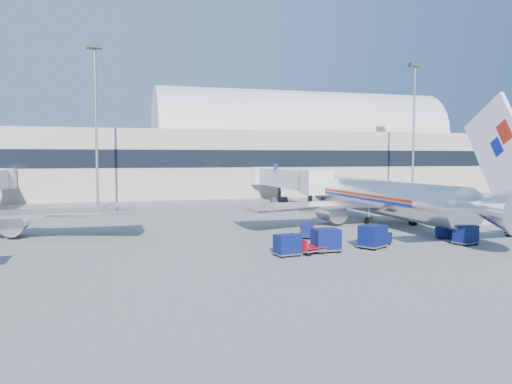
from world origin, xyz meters
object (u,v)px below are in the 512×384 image
object	(u,v)px
cart_train_b	(326,240)
cart_train_a	(373,236)
barrier_mid	(491,220)
airliner_main	(387,198)
cart_open_red	(311,248)
jetbridge_near	(284,179)
cart_train_c	(287,245)
tug_right	(449,230)
tug_lead	(376,237)
cart_solo_near	(466,234)
barrier_near	(466,221)
mast_west	(96,102)
tug_left	(307,230)
mast_east	(414,111)

from	to	relation	value
cart_train_b	cart_train_a	bearing A→B (deg)	4.39
barrier_mid	airliner_main	bearing A→B (deg)	167.50
cart_open_red	jetbridge_near	bearing A→B (deg)	53.98
barrier_mid	cart_train_b	distance (m)	25.63
barrier_mid	cart_train_c	xyz separation A→B (m)	(-27.06, -10.34, 0.40)
jetbridge_near	cart_train_c	world-z (taller)	jetbridge_near
jetbridge_near	tug_right	size ratio (longest dim) A/B	9.65
tug_lead	cart_solo_near	world-z (taller)	tug_lead
barrier_near	barrier_mid	bearing A→B (deg)	0.00
barrier_near	cart_train_a	distance (m)	18.70
mast_west	cart_train_b	bearing A→B (deg)	-65.00
mast_west	cart_solo_near	xyz separation A→B (m)	(30.05, -37.89, -13.94)
tug_left	cart_train_a	distance (m)	6.94
cart_train_b	airliner_main	bearing A→B (deg)	43.27
airliner_main	jetbridge_near	distance (m)	26.43
mast_west	cart_train_c	world-z (taller)	mast_west
barrier_near	cart_open_red	world-z (taller)	barrier_near
barrier_mid	mast_west	bearing A→B (deg)	145.86
mast_east	tug_left	xyz separation A→B (m)	(-31.29, -31.09, -14.07)
jetbridge_near	mast_east	distance (m)	24.91
mast_east	cart_train_b	xyz separation A→B (m)	(-32.41, -37.72, -13.83)
mast_west	barrier_near	xyz separation A→B (m)	(38.00, -28.00, -14.34)
cart_train_a	barrier_mid	bearing A→B (deg)	-4.21
jetbridge_near	cart_train_c	size ratio (longest dim) A/B	13.72
airliner_main	tug_lead	size ratio (longest dim) A/B	13.05
jetbridge_near	cart_train_a	world-z (taller)	jetbridge_near
mast_west	cart_train_b	xyz separation A→B (m)	(17.59, -37.72, -13.83)
cart_train_c	cart_open_red	size ratio (longest dim) A/B	0.77
tug_lead	cart_train_a	distance (m)	1.31
cart_solo_near	airliner_main	bearing A→B (deg)	73.60
cart_train_b	cart_open_red	bearing A→B (deg)	-168.23
cart_train_c	cart_train_a	bearing A→B (deg)	-1.88
cart_train_c	mast_west	bearing A→B (deg)	100.65
tug_left	tug_lead	bearing A→B (deg)	-122.92
barrier_mid	cart_solo_near	size ratio (longest dim) A/B	1.40
cart_train_a	tug_left	bearing A→B (deg)	86.66
tug_left	airliner_main	bearing A→B (deg)	-43.43
cart_train_b	cart_open_red	distance (m)	1.46
barrier_near	cart_train_b	xyz separation A→B (m)	(-20.41, -9.72, 0.51)
cart_train_a	mast_east	bearing A→B (deg)	23.20
cart_train_a	cart_train_c	xyz separation A→B (m)	(-7.55, -1.04, -0.15)
cart_solo_near	cart_train_a	bearing A→B (deg)	159.30
airliner_main	cart_open_red	bearing A→B (deg)	-137.64
cart_train_a	cart_open_red	world-z (taller)	cart_train_a
cart_train_a	tug_right	bearing A→B (deg)	-14.30
mast_west	tug_right	size ratio (longest dim) A/B	7.93
barrier_near	mast_east	bearing A→B (deg)	66.80
barrier_near	cart_train_b	world-z (taller)	cart_train_b
barrier_mid	cart_train_a	xyz separation A→B (m)	(-19.51, -9.30, 0.54)
mast_east	tug_lead	world-z (taller)	mast_east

